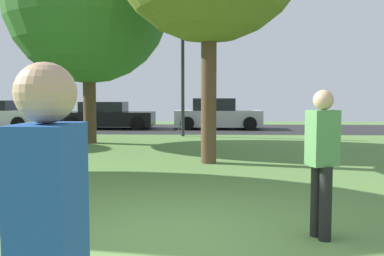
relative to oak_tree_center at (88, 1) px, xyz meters
name	(u,v)px	position (x,y,z in m)	size (l,w,h in m)	color
ground_plane	(176,236)	(3.66, -9.58, -4.79)	(44.00, 44.00, 0.00)	#5B8442
road_strip	(200,129)	(3.66, 6.42, -4.79)	(44.00, 6.40, 0.01)	#28282B
oak_tree_center	(88,1)	(0.00, 0.00, 0.00)	(5.53, 5.53, 7.57)	brown
person_thrower	(322,157)	(5.30, -9.58, -3.87)	(0.38, 0.32, 1.68)	black
parked_car_black	(108,116)	(-0.91, 6.40, -4.18)	(4.44, 2.09, 1.33)	black
parked_car_silver	(217,115)	(4.51, 6.42, -4.11)	(4.20, 1.94, 1.50)	#B7B7BC
street_lamp_post	(183,80)	(3.04, 2.62, -2.54)	(0.14, 0.14, 4.50)	#2D2D33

